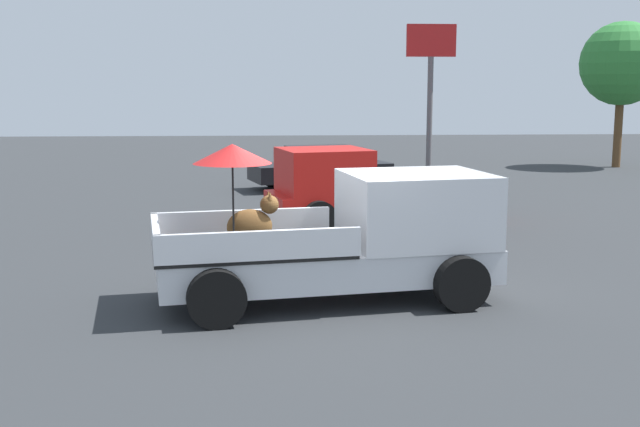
{
  "coord_description": "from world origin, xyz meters",
  "views": [
    {
      "loc": [
        -0.84,
        -11.36,
        3.19
      ],
      "look_at": [
        -0.01,
        1.4,
        1.1
      ],
      "focal_mm": 43.65,
      "sensor_mm": 36.0,
      "label": 1
    }
  ],
  "objects": [
    {
      "name": "ground_plane",
      "position": [
        0.0,
        0.0,
        0.0
      ],
      "size": [
        80.0,
        80.0,
        0.0
      ],
      "primitive_type": "plane",
      "color": "#2D3033"
    },
    {
      "name": "pickup_truck_main",
      "position": [
        0.43,
        0.07,
        0.97
      ],
      "size": [
        5.29,
        2.91,
        2.38
      ],
      "rotation": [
        0.0,
        0.0,
        0.16
      ],
      "color": "black",
      "rests_on": "ground"
    },
    {
      "name": "pickup_truck_red",
      "position": [
        1.35,
        6.41,
        0.87
      ],
      "size": [
        5.09,
        3.01,
        1.8
      ],
      "rotation": [
        0.0,
        0.0,
        3.37
      ],
      "color": "black",
      "rests_on": "ground"
    },
    {
      "name": "parked_sedan_near",
      "position": [
        0.79,
        12.97,
        0.74
      ],
      "size": [
        4.61,
        2.82,
        1.33
      ],
      "rotation": [
        0.0,
        0.0,
        3.41
      ],
      "color": "black",
      "rests_on": "ground"
    },
    {
      "name": "motel_sign",
      "position": [
        3.74,
        10.74,
        3.47
      ],
      "size": [
        1.4,
        0.16,
        4.92
      ],
      "color": "#59595B",
      "rests_on": "ground"
    },
    {
      "name": "tree_by_lot",
      "position": [
        13.02,
        18.83,
        4.06
      ],
      "size": [
        3.27,
        3.27,
        5.72
      ],
      "color": "brown",
      "rests_on": "ground"
    }
  ]
}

